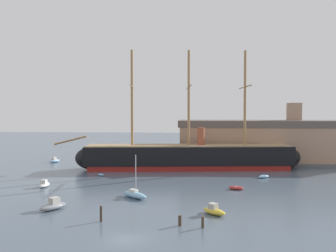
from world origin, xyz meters
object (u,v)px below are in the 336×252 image
(dinghy_alongside_bow, at_px, (101,175))
(mooring_piling_nearest, at_px, (203,222))
(mooring_piling_left_pair, at_px, (101,214))
(motorboat_foreground_right, at_px, (214,211))
(tall_ship, at_px, (189,156))
(mooring_piling_right_pair, at_px, (180,221))
(motorboat_distant_centre, at_px, (176,157))
(motorboat_far_right, at_px, (286,166))
(motorboat_far_left, at_px, (55,160))
(dockside_warehouse_right, at_px, (267,142))
(dinghy_alongside_stern, at_px, (264,176))
(sailboat_near_centre, at_px, (135,194))
(motorboat_mid_left, at_px, (44,184))
(dinghy_mid_right, at_px, (236,188))
(motorboat_foreground_left, at_px, (53,206))

(dinghy_alongside_bow, distance_m, mooring_piling_nearest, 38.87)
(mooring_piling_left_pair, bearing_deg, motorboat_foreground_right, 16.33)
(dinghy_alongside_bow, bearing_deg, tall_ship, 28.75)
(mooring_piling_nearest, relative_size, mooring_piling_right_pair, 1.05)
(motorboat_foreground_right, relative_size, mooring_piling_left_pair, 1.81)
(dinghy_alongside_bow, bearing_deg, motorboat_distant_centre, 61.65)
(motorboat_far_right, bearing_deg, mooring_piling_right_pair, -117.81)
(motorboat_far_left, xyz_separation_m, dockside_warehouse_right, (56.82, 3.41, 5.12))
(dinghy_alongside_stern, distance_m, motorboat_distant_centre, 33.41)
(dockside_warehouse_right, bearing_deg, tall_ship, -149.02)
(mooring_piling_left_pair, bearing_deg, dinghy_alongside_stern, 50.67)
(dinghy_alongside_stern, height_order, mooring_piling_right_pair, mooring_piling_right_pair)
(sailboat_near_centre, bearing_deg, mooring_piling_right_pair, -60.12)
(sailboat_near_centre, xyz_separation_m, mooring_piling_right_pair, (7.62, -13.26, 0.04))
(motorboat_foreground_right, relative_size, sailboat_near_centre, 0.51)
(sailboat_near_centre, height_order, dinghy_alongside_bow, sailboat_near_centre)
(motorboat_mid_left, relative_size, dinghy_mid_right, 1.13)
(motorboat_foreground_left, bearing_deg, mooring_piling_nearest, -17.11)
(sailboat_near_centre, relative_size, mooring_piling_left_pair, 3.54)
(sailboat_near_centre, relative_size, dockside_warehouse_right, 0.14)
(tall_ship, xyz_separation_m, motorboat_foreground_left, (-18.12, -36.72, -2.45))
(motorboat_mid_left, height_order, motorboat_far_left, motorboat_far_left)
(tall_ship, xyz_separation_m, motorboat_foreground_right, (3.90, -37.38, -2.53))
(dinghy_mid_right, height_order, dockside_warehouse_right, dockside_warehouse_right)
(motorboat_far_left, relative_size, mooring_piling_right_pair, 3.02)
(motorboat_foreground_left, distance_m, dinghy_mid_right, 30.55)
(motorboat_foreground_left, distance_m, motorboat_far_right, 56.71)
(motorboat_distant_centre, xyz_separation_m, mooring_piling_right_pair, (3.37, -59.46, -0.01))
(motorboat_mid_left, xyz_separation_m, motorboat_distant_centre, (21.80, 39.19, 0.15))
(motorboat_far_left, bearing_deg, motorboat_foreground_right, -49.24)
(motorboat_foreground_left, height_order, dinghy_alongside_stern, motorboat_foreground_left)
(dinghy_mid_right, distance_m, motorboat_far_right, 28.13)
(dinghy_alongside_bow, xyz_separation_m, motorboat_far_left, (-17.68, 19.14, 0.27))
(sailboat_near_centre, height_order, motorboat_mid_left, sailboat_near_centre)
(motorboat_distant_centre, distance_m, mooring_piling_nearest, 60.37)
(motorboat_foreground_left, height_order, sailboat_near_centre, sailboat_near_centre)
(dinghy_mid_right, distance_m, mooring_piling_nearest, 22.05)
(dinghy_mid_right, relative_size, mooring_piling_left_pair, 1.50)
(dinghy_alongside_bow, height_order, mooring_piling_nearest, mooring_piling_nearest)
(motorboat_foreground_right, height_order, dockside_warehouse_right, dockside_warehouse_right)
(motorboat_mid_left, bearing_deg, tall_ship, 40.87)
(tall_ship, xyz_separation_m, motorboat_far_right, (23.13, 2.20, -2.42))
(motorboat_foreground_left, bearing_deg, dinghy_mid_right, 29.09)
(motorboat_foreground_right, height_order, mooring_piling_left_pair, mooring_piling_left_pair)
(motorboat_mid_left, distance_m, dockside_warehouse_right, 58.00)
(sailboat_near_centre, bearing_deg, motorboat_foreground_right, -34.68)
(dinghy_mid_right, relative_size, mooring_piling_nearest, 2.23)
(motorboat_mid_left, distance_m, motorboat_far_left, 32.89)
(motorboat_foreground_left, bearing_deg, mooring_piling_right_pair, -17.76)
(motorboat_foreground_left, height_order, mooring_piling_left_pair, mooring_piling_left_pair)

